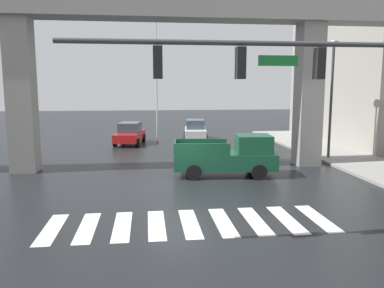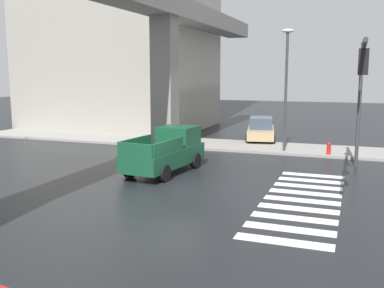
{
  "view_description": "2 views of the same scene",
  "coord_description": "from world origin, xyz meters",
  "px_view_note": "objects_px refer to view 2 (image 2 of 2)",
  "views": [
    {
      "loc": [
        -1.38,
        -17.12,
        4.43
      ],
      "look_at": [
        0.73,
        0.61,
        1.82
      ],
      "focal_mm": 36.16,
      "sensor_mm": 36.0,
      "label": 1
    },
    {
      "loc": [
        -16.49,
        -6.73,
        4.72
      ],
      "look_at": [
        1.18,
        -0.17,
        1.7
      ],
      "focal_mm": 41.47,
      "sensor_mm": 36.0,
      "label": 2
    }
  ],
  "objects_px": {
    "street_lamp_mid_block": "(158,76)",
    "traffic_signal_mast": "(362,74)",
    "sedan_tan": "(261,130)",
    "pickup_truck": "(167,151)",
    "fire_hydrant": "(329,150)",
    "street_lamp_near_corner": "(286,76)"
  },
  "relations": [
    {
      "from": "street_lamp_mid_block",
      "to": "fire_hydrant",
      "type": "relative_size",
      "value": 8.52
    },
    {
      "from": "fire_hydrant",
      "to": "sedan_tan",
      "type": "bearing_deg",
      "value": 48.12
    },
    {
      "from": "fire_hydrant",
      "to": "traffic_signal_mast",
      "type": "bearing_deg",
      "value": -166.11
    },
    {
      "from": "sedan_tan",
      "to": "traffic_signal_mast",
      "type": "distance_m",
      "value": 12.6
    },
    {
      "from": "street_lamp_mid_block",
      "to": "fire_hydrant",
      "type": "xyz_separation_m",
      "value": [
        -0.4,
        -10.78,
        -4.13
      ]
    },
    {
      "from": "traffic_signal_mast",
      "to": "street_lamp_mid_block",
      "type": "relative_size",
      "value": 1.5
    },
    {
      "from": "street_lamp_mid_block",
      "to": "street_lamp_near_corner",
      "type": "bearing_deg",
      "value": -90.0
    },
    {
      "from": "street_lamp_near_corner",
      "to": "fire_hydrant",
      "type": "height_order",
      "value": "street_lamp_near_corner"
    },
    {
      "from": "traffic_signal_mast",
      "to": "fire_hydrant",
      "type": "height_order",
      "value": "traffic_signal_mast"
    },
    {
      "from": "sedan_tan",
      "to": "street_lamp_mid_block",
      "type": "distance_m",
      "value": 8.05
    },
    {
      "from": "pickup_truck",
      "to": "traffic_signal_mast",
      "type": "bearing_deg",
      "value": -85.55
    },
    {
      "from": "street_lamp_near_corner",
      "to": "fire_hydrant",
      "type": "xyz_separation_m",
      "value": [
        -0.4,
        -2.58,
        -4.13
      ]
    },
    {
      "from": "street_lamp_near_corner",
      "to": "street_lamp_mid_block",
      "type": "xyz_separation_m",
      "value": [
        0.0,
        8.2,
        0.0
      ]
    },
    {
      "from": "sedan_tan",
      "to": "traffic_signal_mast",
      "type": "xyz_separation_m",
      "value": [
        -10.25,
        -6.26,
        3.82
      ]
    },
    {
      "from": "traffic_signal_mast",
      "to": "street_lamp_near_corner",
      "type": "bearing_deg",
      "value": 32.53
    },
    {
      "from": "street_lamp_mid_block",
      "to": "fire_hydrant",
      "type": "distance_m",
      "value": 11.55
    },
    {
      "from": "pickup_truck",
      "to": "sedan_tan",
      "type": "relative_size",
      "value": 1.16
    },
    {
      "from": "traffic_signal_mast",
      "to": "fire_hydrant",
      "type": "relative_size",
      "value": 12.81
    },
    {
      "from": "pickup_truck",
      "to": "traffic_signal_mast",
      "type": "xyz_separation_m",
      "value": [
        0.67,
        -8.58,
        3.68
      ]
    },
    {
      "from": "street_lamp_mid_block",
      "to": "traffic_signal_mast",
      "type": "bearing_deg",
      "value": -117.42
    },
    {
      "from": "street_lamp_near_corner",
      "to": "pickup_truck",
      "type": "bearing_deg",
      "value": 147.2
    },
    {
      "from": "street_lamp_near_corner",
      "to": "fire_hydrant",
      "type": "distance_m",
      "value": 4.88
    }
  ]
}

